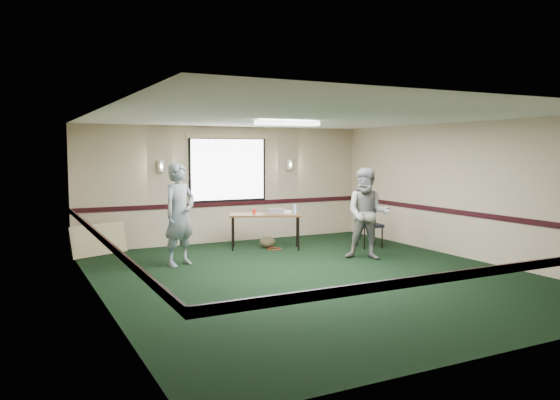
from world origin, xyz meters
name	(u,v)px	position (x,y,z in m)	size (l,w,h in m)	color
ground	(314,276)	(0.00, 0.00, 0.00)	(8.00, 8.00, 0.00)	black
room_shell	(262,178)	(0.00, 2.12, 1.58)	(8.00, 8.02, 8.00)	tan
folding_table	(265,216)	(0.36, 2.71, 0.71)	(1.65, 1.20, 0.77)	#532F17
projector	(276,211)	(0.59, 2.66, 0.82)	(0.33, 0.28, 0.11)	gray
game_console	(287,212)	(0.85, 2.63, 0.80)	(0.22, 0.17, 0.05)	white
red_cup	(254,211)	(0.15, 2.84, 0.82)	(0.07, 0.07, 0.11)	red
water_bottle	(295,209)	(0.93, 2.40, 0.88)	(0.06, 0.06, 0.21)	#92C3EF
duffel_bag	(267,242)	(0.45, 2.80, 0.13)	(0.37, 0.28, 0.26)	#433E26
cable_coil	(274,249)	(0.51, 2.59, 0.01)	(0.29, 0.29, 0.01)	red
folded_table	(99,240)	(-3.00, 3.60, 0.32)	(1.25, 0.05, 0.64)	tan
conference_chair	(368,220)	(2.53, 1.95, 0.59)	(0.59, 0.61, 1.01)	black
person_left	(180,215)	(-1.79, 1.89, 0.95)	(0.70, 0.46, 1.91)	#41688F
person_right	(368,214)	(1.68, 0.79, 0.90)	(0.88, 0.68, 1.80)	#6882A2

